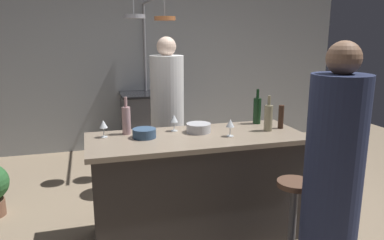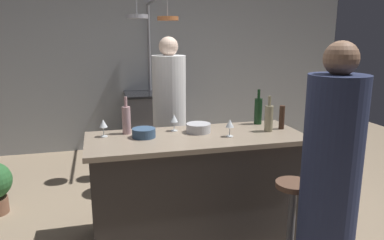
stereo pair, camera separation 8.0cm
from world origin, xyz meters
TOP-DOWN VIEW (x-y plane):
  - ground_plane at (0.00, 0.00)m, footprint 9.00×9.00m
  - back_wall at (0.00, 2.85)m, footprint 6.40×0.16m
  - kitchen_island at (0.00, 0.00)m, footprint 1.80×0.72m
  - stove_range at (0.00, 2.45)m, footprint 0.80×0.64m
  - chef at (-0.03, 1.02)m, footprint 0.36×0.36m
  - bar_stool_right at (0.56, -0.62)m, footprint 0.28×0.28m
  - guest_right at (0.59, -0.98)m, footprint 0.36×0.36m
  - overhead_pot_rack at (-0.06, 1.99)m, footprint 0.60×1.41m
  - pepper_mill at (0.79, 0.03)m, footprint 0.05×0.05m
  - wine_bottle_white at (0.64, -0.01)m, footprint 0.07×0.07m
  - wine_bottle_rose at (-0.55, 0.21)m, footprint 0.07×0.07m
  - wine_bottle_red at (0.67, 0.26)m, footprint 0.07×0.07m
  - wine_glass_by_chef at (0.26, -0.09)m, footprint 0.07×0.07m
  - wine_glass_near_right_guest at (-0.15, 0.20)m, footprint 0.07×0.07m
  - wine_glass_near_left_guest at (-0.74, 0.16)m, footprint 0.07×0.07m
  - mixing_bowl_blue at (-0.43, 0.06)m, footprint 0.19×0.19m
  - mixing_bowl_steel at (0.04, 0.10)m, footprint 0.21×0.21m

SIDE VIEW (x-z plane):
  - ground_plane at x=0.00m, z-range 0.00..0.00m
  - bar_stool_right at x=0.56m, z-range 0.04..0.72m
  - stove_range at x=0.00m, z-range 0.00..0.89m
  - kitchen_island at x=0.00m, z-range 0.00..0.90m
  - guest_right at x=0.59m, z-range -0.06..1.62m
  - chef at x=-0.03m, z-range -0.06..1.64m
  - mixing_bowl_blue at x=-0.43m, z-range 0.90..0.97m
  - mixing_bowl_steel at x=0.04m, z-range 0.90..0.98m
  - pepper_mill at x=0.79m, z-range 0.90..1.11m
  - wine_glass_by_chef at x=0.26m, z-range 0.93..1.08m
  - wine_glass_near_right_guest at x=-0.15m, z-range 0.93..1.08m
  - wine_glass_near_left_guest at x=-0.74m, z-range 0.93..1.08m
  - wine_bottle_white at x=0.64m, z-range 0.86..1.17m
  - wine_bottle_rose at x=-0.55m, z-range 0.86..1.18m
  - wine_bottle_red at x=0.67m, z-range 0.86..1.19m
  - back_wall at x=0.00m, z-range 0.00..2.60m
  - overhead_pot_rack at x=-0.06m, z-range 0.56..2.73m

